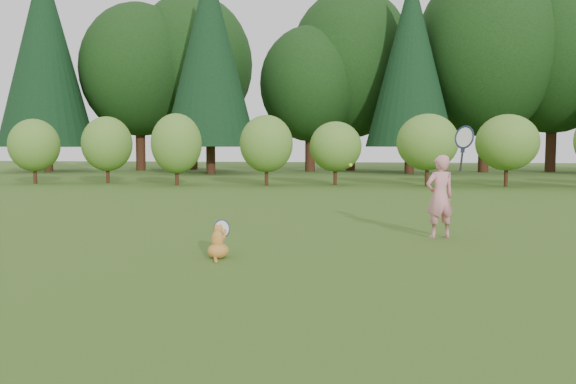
# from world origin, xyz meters

# --- Properties ---
(ground) EXTENTS (100.00, 100.00, 0.00)m
(ground) POSITION_xyz_m (0.00, 0.00, 0.00)
(ground) COLOR #2D4E15
(ground) RESTS_ON ground
(shrub_row) EXTENTS (28.00, 3.00, 2.80)m
(shrub_row) POSITION_xyz_m (0.00, 13.00, 1.40)
(shrub_row) COLOR #4F7D26
(shrub_row) RESTS_ON ground
(woodland_backdrop) EXTENTS (48.00, 10.00, 15.00)m
(woodland_backdrop) POSITION_xyz_m (0.00, 23.00, 7.50)
(woodland_backdrop) COLOR black
(woodland_backdrop) RESTS_ON ground
(child) EXTENTS (0.78, 0.56, 1.93)m
(child) POSITION_xyz_m (2.57, 0.97, 0.68)
(child) COLOR pink
(child) RESTS_ON ground
(cat) EXTENTS (0.33, 0.61, 0.60)m
(cat) POSITION_xyz_m (-0.38, -1.14, 0.23)
(cat) COLOR #B66423
(cat) RESTS_ON ground
(tennis_ball) EXTENTS (0.06, 0.06, 0.06)m
(tennis_ball) POSITION_xyz_m (1.13, 1.82, 1.10)
(tennis_ball) COLOR #B4E81B
(tennis_ball) RESTS_ON ground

